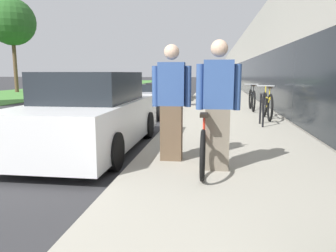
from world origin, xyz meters
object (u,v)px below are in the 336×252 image
at_px(person_bystander, 172,103).
at_px(street_tree_far, 12,22).
at_px(tandem_bicycle, 205,140).
at_px(person_rider, 218,106).
at_px(cruiser_bike_middle, 252,99).
at_px(parked_sedan_far, 169,87).
at_px(vintage_roadster_curbside, 146,103).
at_px(cruiser_bike_nearest, 267,105).
at_px(bike_rack_hoop, 262,106).
at_px(parked_sedan_curbside, 93,115).

height_order(person_bystander, street_tree_far, street_tree_far).
bearing_deg(person_bystander, street_tree_far, 128.04).
bearing_deg(tandem_bicycle, person_rider, -58.83).
height_order(cruiser_bike_middle, parked_sedan_far, parked_sedan_far).
bearing_deg(street_tree_far, vintage_roadster_curbside, -43.94).
height_order(person_rider, cruiser_bike_nearest, person_rider).
bearing_deg(tandem_bicycle, vintage_roadster_curbside, 109.62).
xyz_separation_m(tandem_bicycle, cruiser_bike_middle, (1.52, 7.42, 0.04)).
height_order(cruiser_bike_nearest, parked_sedan_far, parked_sedan_far).
height_order(person_rider, bike_rack_hoop, person_rider).
bearing_deg(street_tree_far, parked_sedan_curbside, -53.84).
relative_size(bike_rack_hoop, vintage_roadster_curbside, 0.21).
distance_m(tandem_bicycle, parked_sedan_curbside, 2.49).
distance_m(cruiser_bike_middle, street_tree_far, 20.36).
bearing_deg(person_bystander, parked_sedan_curbside, 149.22).
relative_size(parked_sedan_curbside, vintage_roadster_curbside, 1.09).
distance_m(parked_sedan_curbside, vintage_roadster_curbside, 5.18).
xyz_separation_m(bike_rack_hoop, parked_sedan_curbside, (-3.59, -2.73, 0.05)).
relative_size(person_bystander, cruiser_bike_nearest, 0.99).
height_order(cruiser_bike_nearest, parked_sedan_curbside, parked_sedan_curbside).
bearing_deg(parked_sedan_far, cruiser_bike_nearest, -61.17).
distance_m(person_rider, parked_sedan_far, 12.94).
bearing_deg(parked_sedan_curbside, person_rider, -30.82).
relative_size(cruiser_bike_middle, parked_sedan_far, 0.44).
distance_m(person_bystander, cruiser_bike_middle, 7.60).
bearing_deg(cruiser_bike_middle, person_bystander, -105.68).
xyz_separation_m(cruiser_bike_nearest, street_tree_far, (-16.62, 13.34, 4.68)).
relative_size(person_bystander, parked_sedan_curbside, 0.41).
xyz_separation_m(person_bystander, cruiser_bike_middle, (2.05, 7.30, -0.51)).
bearing_deg(tandem_bicycle, parked_sedan_far, 100.38).
bearing_deg(street_tree_far, tandem_bicycle, -51.14).
relative_size(bike_rack_hoop, street_tree_far, 0.12).
xyz_separation_m(bike_rack_hoop, street_tree_far, (-16.29, 14.65, 4.58)).
distance_m(bike_rack_hoop, vintage_roadster_curbside, 4.38).
relative_size(cruiser_bike_nearest, parked_sedan_curbside, 0.42).
height_order(person_bystander, vintage_roadster_curbside, person_bystander).
height_order(tandem_bicycle, parked_sedan_far, parked_sedan_far).
xyz_separation_m(person_rider, parked_sedan_far, (-2.46, 12.71, -0.32)).
height_order(bike_rack_hoop, parked_sedan_curbside, parked_sedan_curbside).
bearing_deg(person_bystander, person_rider, -30.92).
relative_size(tandem_bicycle, street_tree_far, 0.35).
bearing_deg(parked_sedan_far, parked_sedan_curbside, -89.68).
bearing_deg(cruiser_bike_nearest, person_rider, -105.67).
distance_m(cruiser_bike_nearest, vintage_roadster_curbside, 4.12).
bearing_deg(person_rider, tandem_bicycle, 121.17).
bearing_deg(cruiser_bike_middle, person_rider, -99.81).
bearing_deg(vintage_roadster_curbside, cruiser_bike_middle, 16.62).
height_order(tandem_bicycle, vintage_roadster_curbside, vintage_roadster_curbside).
distance_m(cruiser_bike_middle, parked_sedan_far, 6.26).
bearing_deg(bike_rack_hoop, street_tree_far, 138.03).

